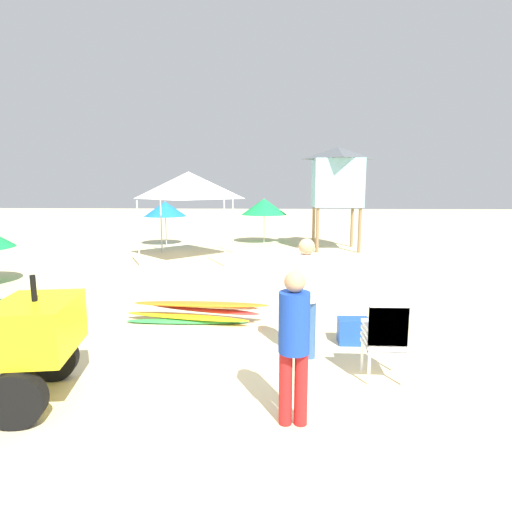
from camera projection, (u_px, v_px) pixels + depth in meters
ground at (221, 369)px, 5.78m from camera, size 80.00×80.00×0.00m
stacked_plastic_chairs at (385, 333)px, 5.31m from camera, size 0.48×0.48×1.11m
surfboard_pile at (196, 311)px, 7.75m from camera, size 2.69×0.94×0.40m
lifeguard_near_left at (306, 290)px, 5.99m from camera, size 0.32×0.32×1.76m
lifeguard_near_center at (294, 339)px, 4.30m from camera, size 0.32×0.32×1.65m
popup_canopy at (189, 185)px, 14.04m from camera, size 2.73×2.73×2.94m
lifeguard_tower at (337, 177)px, 16.12m from camera, size 1.98×1.98×3.92m
beach_umbrella_mid at (165, 209)px, 17.56m from camera, size 1.76×1.76×1.83m
beach_umbrella_far at (264, 207)px, 18.23m from camera, size 1.98×1.98×1.93m
cooler_box at (353, 331)px, 6.70m from camera, size 0.48×0.33×0.40m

